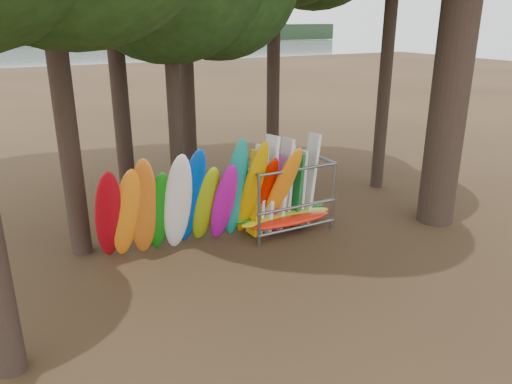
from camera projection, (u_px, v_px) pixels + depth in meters
name	position (u px, v px, depth m)	size (l,w,h in m)	color
ground	(295.00, 256.00, 13.30)	(120.00, 120.00, 0.00)	#47331E
lake	(44.00, 66.00, 63.32)	(160.00, 160.00, 0.00)	gray
far_shore	(16.00, 36.00, 104.35)	(160.00, 4.00, 4.00)	black
kayak_row	(198.00, 202.00, 13.23)	(5.57, 2.15, 3.21)	#AD0813
storage_rack	(283.00, 197.00, 14.71)	(3.19, 1.51, 2.89)	slate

